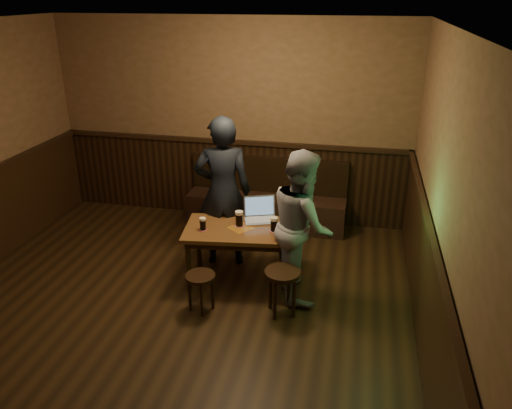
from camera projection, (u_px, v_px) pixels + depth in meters
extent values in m
cube|color=black|center=(154.00, 340.00, 4.79)|extent=(5.00, 6.00, 0.02)
cube|color=beige|center=(123.00, 31.00, 3.68)|extent=(5.00, 6.00, 0.02)
cube|color=brown|center=(231.00, 122.00, 6.94)|extent=(5.00, 0.02, 2.80)
cube|color=brown|center=(451.00, 233.00, 3.75)|extent=(0.02, 6.00, 2.80)
cube|color=black|center=(231.00, 180.00, 7.25)|extent=(4.98, 0.04, 1.10)
cube|color=black|center=(431.00, 326.00, 4.09)|extent=(0.04, 5.98, 1.10)
cube|color=black|center=(230.00, 142.00, 6.99)|extent=(4.98, 0.06, 0.06)
cube|color=black|center=(438.00, 264.00, 3.87)|extent=(0.06, 5.98, 0.06)
cube|color=black|center=(266.00, 211.00, 7.02)|extent=(2.20, 0.50, 0.45)
cube|color=black|center=(269.00, 174.00, 7.02)|extent=(2.20, 0.10, 0.50)
cube|color=#512617|center=(241.00, 230.00, 5.53)|extent=(1.32, 0.86, 0.04)
cube|color=black|center=(241.00, 235.00, 5.55)|extent=(1.20, 0.74, 0.07)
cube|color=maroon|center=(241.00, 228.00, 5.52)|extent=(0.32, 0.32, 0.00)
cylinder|color=black|center=(189.00, 267.00, 5.44)|extent=(0.06, 0.06, 0.62)
cylinder|color=black|center=(198.00, 243.00, 5.96)|extent=(0.06, 0.06, 0.62)
cylinder|color=black|center=(289.00, 271.00, 5.36)|extent=(0.06, 0.06, 0.62)
cylinder|color=black|center=(290.00, 246.00, 5.88)|extent=(0.06, 0.06, 0.62)
cylinder|color=black|center=(200.00, 276.00, 5.08)|extent=(0.40, 0.40, 0.04)
cylinder|color=black|center=(212.00, 292.00, 5.18)|extent=(0.03, 0.03, 0.40)
cylinder|color=black|center=(201.00, 287.00, 5.27)|extent=(0.03, 0.03, 0.40)
cylinder|color=black|center=(190.00, 294.00, 5.15)|extent=(0.03, 0.03, 0.40)
cylinder|color=black|center=(202.00, 299.00, 5.06)|extent=(0.03, 0.03, 0.40)
cylinder|color=black|center=(283.00, 273.00, 5.00)|extent=(0.48, 0.48, 0.04)
cylinder|color=black|center=(294.00, 297.00, 5.02)|extent=(0.04, 0.04, 0.47)
cylinder|color=black|center=(289.00, 287.00, 5.20)|extent=(0.04, 0.04, 0.47)
cylinder|color=black|center=(270.00, 289.00, 5.17)|extent=(0.04, 0.04, 0.47)
cylinder|color=black|center=(275.00, 299.00, 4.99)|extent=(0.04, 0.04, 0.47)
cylinder|color=maroon|center=(203.00, 230.00, 5.47)|extent=(0.09, 0.09, 0.00)
cylinder|color=silver|center=(203.00, 229.00, 5.47)|extent=(0.08, 0.08, 0.00)
cylinder|color=black|center=(203.00, 225.00, 5.45)|extent=(0.07, 0.07, 0.11)
cylinder|color=beige|center=(203.00, 219.00, 5.42)|extent=(0.07, 0.07, 0.03)
cylinder|color=maroon|center=(239.00, 226.00, 5.57)|extent=(0.12, 0.12, 0.00)
cylinder|color=silver|center=(239.00, 225.00, 5.57)|extent=(0.10, 0.10, 0.00)
cylinder|color=black|center=(239.00, 220.00, 5.54)|extent=(0.08, 0.08, 0.14)
cylinder|color=beige|center=(239.00, 213.00, 5.51)|extent=(0.09, 0.09, 0.03)
cylinder|color=maroon|center=(274.00, 231.00, 5.45)|extent=(0.11, 0.11, 0.00)
cylinder|color=silver|center=(274.00, 231.00, 5.45)|extent=(0.09, 0.09, 0.00)
cylinder|color=black|center=(274.00, 225.00, 5.42)|extent=(0.08, 0.08, 0.13)
cylinder|color=beige|center=(274.00, 219.00, 5.39)|extent=(0.08, 0.08, 0.03)
cube|color=silver|center=(261.00, 220.00, 5.68)|extent=(0.42, 0.36, 0.02)
cube|color=#B2B2B7|center=(261.00, 219.00, 5.68)|extent=(0.37, 0.29, 0.00)
cube|color=silver|center=(259.00, 206.00, 5.75)|extent=(0.36, 0.19, 0.23)
cube|color=slate|center=(259.00, 206.00, 5.74)|extent=(0.33, 0.16, 0.20)
cube|color=silver|center=(288.00, 236.00, 5.34)|extent=(0.26, 0.23, 0.00)
imported|color=black|center=(223.00, 192.00, 5.84)|extent=(0.74, 0.57, 1.82)
imported|color=gray|center=(302.00, 225.00, 5.24)|extent=(0.84, 0.95, 1.63)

